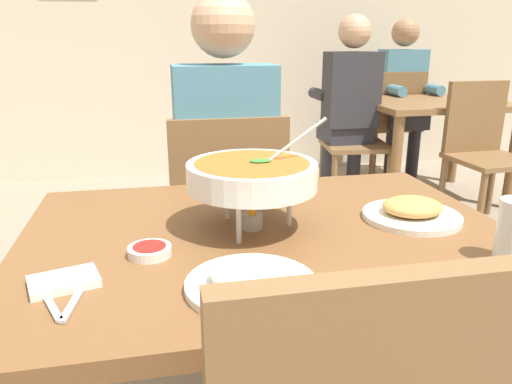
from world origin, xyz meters
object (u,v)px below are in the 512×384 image
dining_table_far (433,118)px  patron_bg_left (349,100)px  dining_table_main (269,276)px  chair_bg_left (353,132)px  chair_diner_main (226,216)px  rice_plate (251,279)px  patron_bg_middle (403,91)px  chair_bg_middle (393,119)px  appetizer_plate (412,211)px  chair_bg_right (483,145)px  sauce_dish (150,250)px  curry_bowl (252,176)px  diner_main (224,153)px

dining_table_far → patron_bg_left: size_ratio=0.76×
dining_table_far → patron_bg_left: (-0.65, 0.02, 0.15)m
dining_table_main → chair_bg_left: (1.14, 2.24, -0.10)m
chair_diner_main → rice_plate: bearing=-95.5°
chair_diner_main → patron_bg_middle: 2.67m
dining_table_main → chair_bg_middle: 3.22m
rice_plate → appetizer_plate: 0.53m
chair_diner_main → rice_plate: size_ratio=3.75×
appetizer_plate → chair_bg_left: 2.38m
rice_plate → chair_bg_right: size_ratio=0.27×
sauce_dish → dining_table_far: size_ratio=0.09×
dining_table_far → sauce_dish: bearing=-131.5°
sauce_dish → patron_bg_left: 2.65m
curry_bowl → chair_bg_left: 2.53m
sauce_dish → chair_bg_right: bearing=40.2°
dining_table_far → chair_bg_middle: bearing=93.0°
chair_bg_middle → rice_plate: bearing=-121.0°
chair_bg_right → chair_bg_middle: bearing=93.9°
patron_bg_left → curry_bowl: bearing=-117.2°
curry_bowl → dining_table_far: size_ratio=0.33×
rice_plate → sauce_dish: (-0.18, 0.18, -0.01)m
curry_bowl → chair_bg_middle: 3.23m
chair_bg_middle → dining_table_far: bearing=-87.0°
diner_main → chair_diner_main: bearing=-90.0°
chair_bg_right → dining_table_far: bearing=94.8°
diner_main → dining_table_far: (1.73, 1.44, -0.15)m
rice_plate → patron_bg_middle: size_ratio=0.18×
chair_diner_main → patron_bg_left: 1.86m
chair_bg_left → patron_bg_left: size_ratio=0.69×
diner_main → chair_bg_middle: (1.70, 1.99, -0.24)m
chair_diner_main → dining_table_main: bearing=-90.0°
diner_main → curry_bowl: bearing=-92.8°
chair_diner_main → chair_bg_right: size_ratio=1.00×
chair_bg_left → patron_bg_middle: (0.61, 0.47, 0.24)m
curry_bowl → patron_bg_middle: 3.23m
appetizer_plate → chair_bg_middle: 3.04m
chair_bg_middle → chair_bg_left: bearing=-138.8°
chair_bg_middle → patron_bg_middle: bearing=-21.2°
chair_diner_main → chair_bg_middle: (1.70, 2.02, 0.00)m
appetizer_plate → patron_bg_left: (0.72, 2.19, -0.00)m
chair_diner_main → chair_bg_left: size_ratio=1.00×
chair_diner_main → diner_main: diner_main is taller
curry_bowl → appetizer_plate: (0.40, -0.02, -0.11)m
sauce_dish → appetizer_plate: bearing=7.7°
chair_bg_right → appetizer_plate: bearing=-130.6°
sauce_dish → chair_bg_left: (1.41, 2.32, -0.23)m
diner_main → chair_bg_left: (1.14, 1.50, -0.24)m
dining_table_far → chair_bg_right: bearing=-85.2°
patron_bg_left → diner_main: bearing=-126.6°
curry_bowl → chair_bg_right: bearing=42.0°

